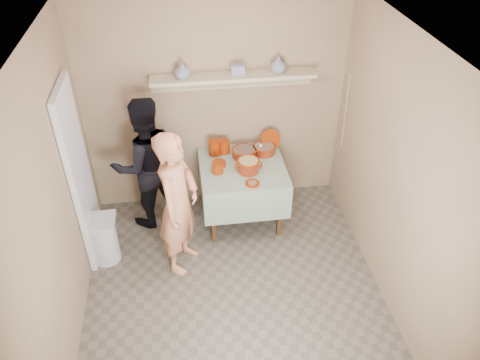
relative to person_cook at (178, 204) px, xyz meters
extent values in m
plane|color=#635A4D|center=(0.50, -0.61, -0.82)|extent=(3.50, 3.50, 0.00)
cube|color=silver|center=(-0.96, 0.34, 0.18)|extent=(0.06, 0.70, 2.00)
cylinder|color=maroon|center=(0.45, 0.94, 0.04)|extent=(0.14, 0.14, 0.19)
cylinder|color=maroon|center=(0.57, 0.97, 0.03)|extent=(0.13, 0.13, 0.16)
cylinder|color=maroon|center=(0.45, 0.57, 0.01)|extent=(0.13, 0.13, 0.13)
cylinder|color=maroon|center=(0.48, 0.70, -0.03)|extent=(0.16, 0.16, 0.05)
cylinder|color=maroon|center=(1.13, 0.99, 0.06)|extent=(0.25, 0.13, 0.24)
imported|color=navy|center=(1.18, 1.01, 0.99)|extent=(0.19, 0.19, 0.18)
imported|color=navy|center=(0.15, 0.99, 0.99)|extent=(0.19, 0.19, 0.17)
cube|color=navy|center=(0.75, 1.03, 0.96)|extent=(0.16, 0.13, 0.11)
imported|color=tan|center=(0.00, 0.00, 0.00)|extent=(0.60, 0.70, 1.63)
imported|color=black|center=(-0.34, 0.78, -0.01)|extent=(0.95, 0.84, 1.62)
cube|color=#9B805F|center=(0.50, 1.15, 0.48)|extent=(3.00, 0.02, 2.60)
cube|color=#9B805F|center=(-1.01, -0.61, 0.48)|extent=(0.02, 3.50, 2.60)
cube|color=#9B805F|center=(2.01, -0.61, 0.48)|extent=(0.02, 3.50, 2.60)
cube|color=silver|center=(0.50, -0.61, 1.79)|extent=(3.00, 3.50, 0.02)
cube|color=#4C2D16|center=(0.37, 0.29, -0.46)|extent=(0.05, 0.05, 0.71)
cube|color=#4C2D16|center=(1.13, 0.29, -0.46)|extent=(0.05, 0.05, 0.71)
cube|color=#4C2D16|center=(0.37, 1.05, -0.46)|extent=(0.05, 0.05, 0.71)
cube|color=#4C2D16|center=(1.13, 1.05, -0.46)|extent=(0.05, 0.05, 0.71)
cube|color=#4C2D16|center=(0.75, 0.67, -0.09)|extent=(0.90, 0.90, 0.04)
cube|color=#1E5932|center=(0.75, 0.67, -0.06)|extent=(0.96, 0.96, 0.01)
cube|color=#1E5932|center=(0.75, 0.19, -0.28)|extent=(0.96, 0.01, 0.44)
cube|color=#1E5932|center=(0.75, 1.15, -0.28)|extent=(0.96, 0.01, 0.44)
cube|color=#1E5932|center=(0.27, 0.67, -0.28)|extent=(0.01, 0.96, 0.44)
cube|color=#1E5932|center=(1.23, 0.67, -0.28)|extent=(0.01, 0.96, 0.44)
cylinder|color=#671707|center=(0.79, 0.85, -0.01)|extent=(0.28, 0.28, 0.09)
cylinder|color=maroon|center=(0.79, 0.85, 0.03)|extent=(0.30, 0.30, 0.01)
cylinder|color=brown|center=(0.79, 0.85, 0.02)|extent=(0.25, 0.25, 0.05)
cylinder|color=#671707|center=(1.04, 0.89, -0.01)|extent=(0.26, 0.26, 0.09)
cylinder|color=maroon|center=(1.04, 0.89, 0.03)|extent=(0.28, 0.28, 0.01)
cylinder|color=#8C6B54|center=(1.04, 0.89, 0.02)|extent=(0.23, 0.23, 0.05)
cylinder|color=silver|center=(1.04, 0.77, 0.12)|extent=(0.01, 0.22, 0.16)
sphere|color=silver|center=(1.00, 0.89, 0.05)|extent=(0.07, 0.07, 0.07)
cylinder|color=#671707|center=(0.80, 0.55, 0.01)|extent=(0.24, 0.24, 0.14)
cylinder|color=maroon|center=(0.80, 0.55, 0.08)|extent=(0.25, 0.25, 0.01)
cylinder|color=tan|center=(0.80, 0.55, 0.06)|extent=(0.21, 0.21, 0.05)
torus|color=maroon|center=(0.68, 0.55, 0.02)|extent=(0.09, 0.02, 0.09)
torus|color=maroon|center=(0.92, 0.55, 0.02)|extent=(0.09, 0.02, 0.09)
cylinder|color=maroon|center=(0.80, 0.30, -0.05)|extent=(0.16, 0.16, 0.02)
cylinder|color=#8C6B54|center=(0.80, 0.30, -0.04)|extent=(0.09, 0.09, 0.01)
cube|color=#BEB18D|center=(0.70, 1.01, 0.88)|extent=(1.80, 0.25, 0.04)
cube|color=#BEB18D|center=(0.70, 1.13, 0.78)|extent=(1.80, 0.02, 0.18)
cylinder|color=silver|center=(-0.84, 0.17, -0.57)|extent=(0.30, 0.30, 0.50)
cube|color=silver|center=(-0.84, 0.17, -0.29)|extent=(0.32, 0.32, 0.06)
cylinder|color=silver|center=(1.97, 0.89, 0.73)|extent=(0.01, 0.01, 0.30)
cylinder|color=silver|center=(1.97, 0.87, 0.43)|extent=(0.01, 0.01, 0.30)
cylinder|color=silver|center=(1.97, 0.85, 0.13)|extent=(0.01, 0.01, 0.30)
camera|label=1|loc=(0.12, -3.68, 2.98)|focal=35.00mm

